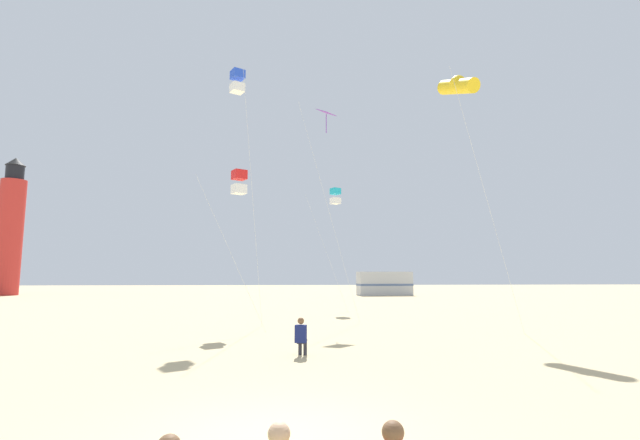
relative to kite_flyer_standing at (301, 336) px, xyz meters
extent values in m
sphere|color=#D8A87F|center=(-0.50, -9.68, 0.45)|extent=(0.20, 0.20, 0.20)
sphere|color=brown|center=(0.51, -9.71, 0.45)|extent=(0.20, 0.20, 0.20)
cube|color=navy|center=(-0.02, -0.08, 0.07)|extent=(0.38, 0.29, 0.52)
sphere|color=brown|center=(-0.02, -0.08, 0.45)|extent=(0.20, 0.20, 0.20)
cylinder|color=#2D2D38|center=(0.10, 0.08, -0.17)|extent=(0.20, 0.38, 0.13)
cylinder|color=#2D2D38|center=(0.13, 0.24, -0.40)|extent=(0.11, 0.11, 0.42)
cylinder|color=#2D2D38|center=(-0.06, 0.11, -0.17)|extent=(0.20, 0.38, 0.13)
cylinder|color=#2D2D38|center=(-0.03, 0.27, -0.40)|extent=(0.11, 0.11, 0.42)
cylinder|color=silver|center=(7.93, 4.17, 5.02)|extent=(3.13, 0.86, 11.26)
cylinder|color=yellow|center=(7.51, 5.73, 10.64)|extent=(1.33, 2.59, 1.48)
sphere|color=yellow|center=(7.51, 5.73, 10.79)|extent=(0.76, 0.76, 0.76)
cylinder|color=silver|center=(1.66, 8.91, 5.19)|extent=(3.20, 0.08, 11.62)
cube|color=purple|center=(1.69, 10.50, 11.00)|extent=(1.22, 1.22, 0.40)
cylinder|color=purple|center=(1.69, 10.50, 10.35)|extent=(0.04, 0.04, 1.10)
cylinder|color=silver|center=(-2.12, 7.31, 5.43)|extent=(0.98, 1.83, 12.09)
cube|color=blue|center=(-3.02, 7.79, 11.83)|extent=(0.82, 0.82, 0.44)
cube|color=white|center=(-3.02, 7.79, 11.13)|extent=(0.82, 0.82, 0.44)
cylinder|color=silver|center=(-2.91, 5.71, 2.81)|extent=(3.21, 0.28, 6.84)
cube|color=red|center=(-2.77, 7.31, 6.58)|extent=(0.82, 0.82, 0.44)
cube|color=white|center=(-2.77, 7.31, 5.88)|extent=(0.82, 0.82, 0.44)
cylinder|color=silver|center=(2.17, 16.35, 3.43)|extent=(2.78, 1.64, 8.09)
cube|color=#1EB2D1|center=(2.98, 17.73, 7.82)|extent=(0.82, 0.82, 0.44)
cube|color=white|center=(2.98, 17.73, 7.12)|extent=(0.82, 0.82, 0.44)
cylinder|color=red|center=(-34.03, 42.49, 6.39)|extent=(2.80, 2.80, 14.00)
cylinder|color=black|center=(-34.03, 42.49, 14.29)|extent=(2.00, 2.00, 1.80)
cone|color=black|center=(-34.03, 42.49, 15.69)|extent=(2.20, 2.20, 1.00)
cube|color=#B7BABF|center=(11.19, 39.41, 0.79)|extent=(6.55, 2.75, 2.80)
cube|color=#4C608C|center=(11.19, 39.41, 0.65)|extent=(6.59, 2.79, 0.24)
camera|label=1|loc=(-0.44, -13.79, 1.83)|focal=25.01mm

